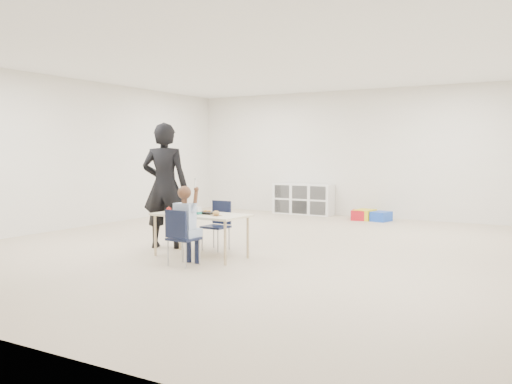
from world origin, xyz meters
The scene contains 16 objects.
room centered at (0.00, 0.00, 1.40)m, with size 9.00×9.02×2.80m.
table centered at (-0.24, -1.07, 0.30)m, with size 1.32×0.69×0.59m.
chair_near centered at (-0.11, -1.62, 0.36)m, with size 0.35×0.32×0.71m, color black, non-canonical shape.
chair_far centered at (-0.37, -0.52, 0.36)m, with size 0.35×0.32×0.71m, color black, non-canonical shape.
child centered at (-0.11, -1.62, 0.56)m, with size 0.48×0.48×1.12m, color #A2BCDB, non-canonical shape.
lunch_tray_near centered at (-0.16, -1.05, 0.61)m, with size 0.22×0.16×0.03m, color black.
lunch_tray_far centered at (-0.60, -0.96, 0.61)m, with size 0.22×0.16×0.03m, color black.
milk_carton centered at (-0.20, -1.19, 0.64)m, with size 0.07×0.07×0.10m, color white.
bread_roll centered at (0.07, -1.16, 0.63)m, with size 0.09×0.09×0.07m, color tan.
apple_near centered at (-0.37, -1.03, 0.63)m, with size 0.07×0.07×0.07m, color maroon.
apple_far centered at (-0.74, -1.13, 0.63)m, with size 0.07×0.07×0.07m, color maroon.
cubby_shelf centered at (-1.20, 4.28, 0.35)m, with size 1.40×0.40×0.70m, color white.
adult centered at (-1.13, -0.74, 0.93)m, with size 0.68×0.45×1.86m, color black.
bin_red centered at (0.28, 3.93, 0.10)m, with size 0.33×0.43×0.21m, color red.
bin_yellow centered at (0.38, 3.98, 0.11)m, with size 0.35×0.45×0.22m, color yellow.
bin_blue centered at (0.74, 3.93, 0.10)m, with size 0.32×0.41×0.20m, color blue.
Camera 1 is at (4.05, -7.03, 1.43)m, focal length 38.00 mm.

